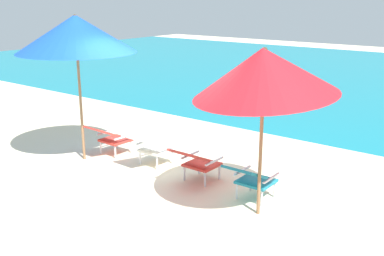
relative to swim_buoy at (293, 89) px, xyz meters
name	(u,v)px	position (x,y,z in m)	size (l,w,h in m)	color
ground_plane	(284,125)	(1.65, -3.92, -0.10)	(40.00, 40.00, 0.00)	beige
ocean_band	(382,80)	(1.65, 4.15, -0.09)	(40.00, 18.00, 0.01)	teal
swim_buoy	(293,89)	(0.00, 0.00, 0.00)	(0.18, 0.18, 1.60)	yellow
lounge_chair_far_left	(109,136)	(-0.04, -8.11, 0.31)	(0.57, 0.89, 0.68)	red
lounge_chair_near_left	(149,146)	(1.02, -8.08, 0.31)	(0.57, 0.89, 0.68)	silver
lounge_chair_near_right	(196,160)	(2.17, -8.17, 0.31)	(0.55, 0.87, 0.68)	red
lounge_chair_far_right	(251,177)	(3.29, -8.25, 0.31)	(0.56, 0.88, 0.68)	teal
beach_umbrella_left	(76,34)	(-0.28, -8.55, 2.30)	(2.95, 2.96, 2.75)	olive
beach_umbrella_right	(264,72)	(3.59, -8.52, 1.98)	(2.80, 2.81, 2.50)	olive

